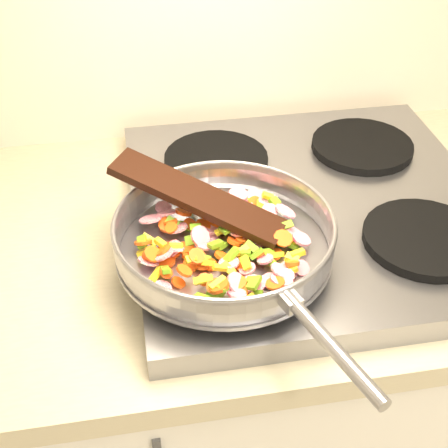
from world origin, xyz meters
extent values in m
cube|color=#939399|center=(-0.70, 1.67, 0.92)|extent=(0.60, 0.60, 0.04)
cylinder|color=black|center=(-0.84, 1.52, 0.95)|extent=(0.19, 0.19, 0.02)
cylinder|color=black|center=(-0.56, 1.52, 0.95)|extent=(0.19, 0.19, 0.02)
cylinder|color=black|center=(-0.84, 1.81, 0.95)|extent=(0.19, 0.19, 0.02)
cylinder|color=black|center=(-0.56, 1.81, 0.95)|extent=(0.19, 0.19, 0.02)
cylinder|color=#9E9EA5|center=(-0.87, 1.54, 0.96)|extent=(0.32, 0.32, 0.01)
torus|color=#9E9EA5|center=(-0.87, 1.54, 0.99)|extent=(0.36, 0.36, 0.05)
torus|color=#9E9EA5|center=(-0.87, 1.54, 1.01)|extent=(0.32, 0.32, 0.01)
cylinder|color=#9E9EA5|center=(-0.79, 1.30, 1.00)|extent=(0.08, 0.19, 0.02)
cube|color=#9E9EA5|center=(-0.82, 1.38, 1.00)|extent=(0.03, 0.04, 0.02)
cube|color=yellow|center=(-0.81, 1.64, 0.97)|extent=(0.01, 0.02, 0.01)
cylinder|color=#E74F12|center=(-0.91, 1.46, 0.98)|extent=(0.02, 0.02, 0.01)
cube|color=#61971A|center=(-0.84, 1.52, 0.98)|extent=(0.02, 0.02, 0.02)
cube|color=#61971A|center=(-0.81, 1.48, 0.97)|extent=(0.02, 0.02, 0.01)
cube|color=#61971A|center=(-0.87, 1.50, 0.98)|extent=(0.03, 0.03, 0.02)
cylinder|color=#E74F12|center=(-0.88, 1.51, 0.97)|extent=(0.03, 0.03, 0.02)
cube|color=yellow|center=(-0.88, 1.48, 0.97)|extent=(0.02, 0.03, 0.01)
cylinder|color=#C2123A|center=(-0.87, 1.49, 0.98)|extent=(0.03, 0.03, 0.01)
cube|color=yellow|center=(-0.82, 1.56, 0.99)|extent=(0.01, 0.02, 0.01)
cylinder|color=#E74F12|center=(-0.79, 1.47, 0.98)|extent=(0.03, 0.03, 0.02)
cylinder|color=#E74F12|center=(-0.84, 1.54, 0.98)|extent=(0.03, 0.03, 0.00)
cube|color=yellow|center=(-0.78, 1.49, 0.97)|extent=(0.03, 0.02, 0.02)
cube|color=yellow|center=(-0.83, 1.58, 0.99)|extent=(0.02, 0.01, 0.02)
cylinder|color=#E74F12|center=(-0.90, 1.58, 0.98)|extent=(0.03, 0.03, 0.01)
cylinder|color=#C2123A|center=(-0.79, 1.59, 0.98)|extent=(0.03, 0.03, 0.01)
cylinder|color=#C2123A|center=(-0.95, 1.63, 0.98)|extent=(0.03, 0.03, 0.01)
cube|color=yellow|center=(-0.82, 1.57, 0.98)|extent=(0.02, 0.01, 0.02)
cylinder|color=#E74F12|center=(-0.98, 1.53, 0.97)|extent=(0.03, 0.03, 0.02)
cube|color=yellow|center=(-0.79, 1.47, 0.98)|extent=(0.02, 0.02, 0.01)
cylinder|color=#E74F12|center=(-0.94, 1.59, 0.98)|extent=(0.02, 0.03, 0.01)
cube|color=yellow|center=(-0.98, 1.49, 0.97)|extent=(0.03, 0.03, 0.02)
cylinder|color=#E74F12|center=(-0.90, 1.50, 0.97)|extent=(0.02, 0.02, 0.02)
cylinder|color=#C2123A|center=(-0.77, 1.59, 0.98)|extent=(0.05, 0.05, 0.03)
cylinder|color=#E74F12|center=(-0.87, 1.43, 0.97)|extent=(0.03, 0.03, 0.02)
cube|color=yellow|center=(-0.98, 1.56, 0.98)|extent=(0.02, 0.02, 0.02)
cylinder|color=#C2123A|center=(-0.82, 1.49, 0.98)|extent=(0.03, 0.03, 0.01)
cylinder|color=#E74F12|center=(-0.80, 1.63, 0.97)|extent=(0.04, 0.03, 0.02)
cube|color=#61971A|center=(-0.94, 1.60, 0.98)|extent=(0.02, 0.02, 0.02)
cylinder|color=#E74F12|center=(-0.85, 1.58, 0.98)|extent=(0.03, 0.03, 0.02)
cube|color=yellow|center=(-0.77, 1.49, 0.98)|extent=(0.02, 0.02, 0.01)
cylinder|color=#C2123A|center=(-0.83, 1.64, 0.98)|extent=(0.05, 0.05, 0.01)
cylinder|color=#C2123A|center=(-0.91, 1.54, 0.99)|extent=(0.04, 0.03, 0.04)
cylinder|color=#C2123A|center=(-0.87, 1.43, 0.97)|extent=(0.04, 0.03, 0.02)
cube|color=yellow|center=(-0.99, 1.55, 0.97)|extent=(0.02, 0.01, 0.02)
cylinder|color=#C2123A|center=(-0.97, 1.47, 0.97)|extent=(0.03, 0.03, 0.01)
cylinder|color=#E74F12|center=(-0.95, 1.53, 0.97)|extent=(0.03, 0.03, 0.01)
cube|color=yellow|center=(-0.87, 1.62, 0.97)|extent=(0.02, 0.02, 0.02)
cube|color=#61971A|center=(-0.88, 1.53, 0.97)|extent=(0.03, 0.03, 0.02)
cube|color=#61971A|center=(-0.92, 1.43, 0.97)|extent=(0.02, 0.02, 0.01)
cylinder|color=#C2123A|center=(-0.90, 1.54, 0.98)|extent=(0.03, 0.04, 0.01)
cylinder|color=#E74F12|center=(-0.94, 1.48, 0.99)|extent=(0.02, 0.03, 0.02)
cube|color=yellow|center=(-0.78, 1.49, 0.97)|extent=(0.02, 0.02, 0.01)
cube|color=#61971A|center=(-0.78, 1.55, 0.98)|extent=(0.02, 0.01, 0.01)
cube|color=#61971A|center=(-0.83, 1.50, 0.98)|extent=(0.02, 0.02, 0.02)
cylinder|color=#C2123A|center=(-0.79, 1.47, 0.97)|extent=(0.04, 0.04, 0.02)
cylinder|color=#E74F12|center=(-0.86, 1.54, 0.97)|extent=(0.03, 0.03, 0.02)
cylinder|color=#C2123A|center=(-0.85, 1.45, 0.97)|extent=(0.04, 0.04, 0.01)
cylinder|color=#E74F12|center=(-0.99, 1.55, 0.98)|extent=(0.03, 0.03, 0.02)
cube|color=#61971A|center=(-0.84, 1.61, 0.97)|extent=(0.01, 0.02, 0.01)
cube|color=yellow|center=(-0.95, 1.53, 0.99)|extent=(0.02, 0.01, 0.01)
cylinder|color=#E74F12|center=(-0.87, 1.58, 0.97)|extent=(0.03, 0.03, 0.01)
cylinder|color=#E74F12|center=(-0.92, 1.61, 0.98)|extent=(0.04, 0.04, 0.02)
cube|color=#61971A|center=(-0.89, 1.53, 0.98)|extent=(0.02, 0.02, 0.01)
cylinder|color=#C2123A|center=(-0.94, 1.58, 0.98)|extent=(0.05, 0.04, 0.02)
cube|color=#61971A|center=(-0.91, 1.66, 0.97)|extent=(0.02, 0.02, 0.02)
cube|color=#61971A|center=(-0.78, 1.61, 0.98)|extent=(0.02, 0.02, 0.01)
cube|color=#61971A|center=(-0.77, 1.52, 0.97)|extent=(0.02, 0.02, 0.01)
cylinder|color=#C2123A|center=(-0.82, 1.45, 0.97)|extent=(0.03, 0.03, 0.01)
cylinder|color=#C2123A|center=(-0.87, 1.45, 0.98)|extent=(0.03, 0.04, 0.03)
cylinder|color=#E74F12|center=(-0.87, 1.45, 0.98)|extent=(0.03, 0.03, 0.01)
cube|color=yellow|center=(-0.78, 1.53, 0.97)|extent=(0.03, 0.02, 0.01)
cylinder|color=#C2123A|center=(-0.84, 1.61, 0.98)|extent=(0.03, 0.04, 0.02)
cylinder|color=#E74F12|center=(-0.92, 1.51, 0.97)|extent=(0.03, 0.03, 0.02)
cylinder|color=#C2123A|center=(-0.81, 1.45, 0.97)|extent=(0.03, 0.03, 0.02)
cylinder|color=#C2123A|center=(-0.76, 1.52, 0.98)|extent=(0.04, 0.04, 0.02)
cube|color=yellow|center=(-0.91, 1.46, 0.98)|extent=(0.03, 0.02, 0.02)
cylinder|color=#E74F12|center=(-0.90, 1.44, 0.99)|extent=(0.04, 0.04, 0.02)
cube|color=yellow|center=(-0.85, 1.51, 0.98)|extent=(0.02, 0.02, 0.02)
cylinder|color=#C2123A|center=(-0.81, 1.60, 0.98)|extent=(0.04, 0.04, 0.02)
cylinder|color=#C2123A|center=(-0.81, 1.46, 0.98)|extent=(0.03, 0.04, 0.02)
cylinder|color=#E74F12|center=(-0.79, 1.55, 0.97)|extent=(0.03, 0.03, 0.02)
cylinder|color=#E74F12|center=(-0.95, 1.47, 0.97)|extent=(0.02, 0.03, 0.02)
cube|color=#61971A|center=(-0.90, 1.44, 0.97)|extent=(0.03, 0.03, 0.01)
cube|color=#61971A|center=(-0.83, 1.61, 0.98)|extent=(0.01, 0.02, 0.01)
cube|color=#61971A|center=(-0.82, 1.57, 0.98)|extent=(0.02, 0.02, 0.01)
cylinder|color=#E74F12|center=(-0.95, 1.59, 0.98)|extent=(0.04, 0.04, 0.02)
cube|color=yellow|center=(-0.79, 1.62, 0.99)|extent=(0.02, 0.01, 0.02)
cylinder|color=#C2123A|center=(-0.82, 1.62, 0.97)|extent=(0.04, 0.04, 0.01)
cylinder|color=#E74F12|center=(-0.92, 1.60, 0.97)|extent=(0.03, 0.03, 0.02)
cube|color=yellow|center=(-0.80, 1.50, 0.97)|extent=(0.03, 0.02, 0.02)
cylinder|color=#E74F12|center=(-0.83, 1.50, 0.98)|extent=(0.03, 0.03, 0.02)
cylinder|color=#C2123A|center=(-0.80, 1.45, 0.98)|extent=(0.03, 0.03, 0.02)
cylinder|color=#E74F12|center=(-0.82, 1.43, 0.98)|extent=(0.04, 0.04, 0.01)
cube|color=#61971A|center=(-0.99, 1.55, 0.98)|extent=(0.02, 0.02, 0.01)
cube|color=yellow|center=(-0.96, 1.54, 0.99)|extent=(0.02, 0.02, 0.01)
cylinder|color=#C2123A|center=(-0.77, 1.47, 0.97)|extent=(0.04, 0.03, 0.02)
cylinder|color=#C2123A|center=(-0.95, 1.53, 0.98)|extent=(0.04, 0.04, 0.02)
cube|color=yellow|center=(-0.85, 1.48, 0.98)|extent=(0.02, 0.02, 0.02)
cylinder|color=#C2123A|center=(-0.98, 1.52, 0.97)|extent=(0.04, 0.04, 0.02)
cylinder|color=#E74F12|center=(-0.90, 1.63, 0.98)|extent=(0.02, 0.02, 0.02)
cube|color=#61971A|center=(-0.80, 1.62, 0.98)|extent=(0.02, 0.03, 0.01)
cylinder|color=#C2123A|center=(-0.79, 1.62, 0.98)|extent=(0.04, 0.03, 0.03)
cube|color=yellow|center=(-0.79, 1.54, 0.98)|extent=(0.02, 0.01, 0.01)
cube|color=#61971A|center=(-0.88, 1.62, 0.97)|extent=(0.01, 0.02, 0.01)
cube|color=#61971A|center=(-0.85, 1.43, 0.97)|extent=(0.02, 0.02, 0.02)
cube|color=#61971A|center=(-0.92, 1.56, 0.97)|extent=(0.01, 0.02, 0.02)
cylinder|color=#E74F12|center=(-0.79, 1.52, 0.99)|extent=(0.04, 0.04, 0.02)
cylinder|color=#E74F12|center=(-0.92, 1.52, 0.96)|extent=(0.03, 0.03, 0.02)
cube|color=#61971A|center=(-0.92, 1.63, 0.98)|extent=(0.02, 0.02, 0.02)
cube|color=yellow|center=(-0.92, 1.50, 0.98)|extent=(0.02, 0.03, 0.01)
cylinder|color=#E74F12|center=(-0.91, 1.50, 0.97)|extent=(0.03, 0.03, 0.01)
cylinder|color=#E74F12|center=(-0.85, 1.64, 0.97)|extent=(0.02, 0.02, 0.02)
cylinder|color=#C2123A|center=(-0.95, 1.54, 0.98)|extent=(0.04, 0.04, 0.03)
cylinder|color=#E74F12|center=(-0.95, 1.58, 0.98)|extent=(0.03, 0.03, 0.01)
cube|color=#61971A|center=(-0.85, 1.43, 0.98)|extent=(0.02, 0.02, 0.01)
cube|color=#61971A|center=(-0.87, 1.55, 0.99)|extent=(0.02, 0.02, 0.01)
cylinder|color=#C2123A|center=(-0.81, 1.44, 0.98)|extent=(0.05, 0.05, 0.01)
cube|color=#61971A|center=(-0.81, 1.57, 0.98)|extent=(0.02, 0.02, 0.01)
cube|color=yellow|center=(-0.86, 1.42, 0.97)|extent=(0.02, 0.02, 0.01)
cube|color=#61971A|center=(-0.84, 1.51, 0.98)|extent=(0.02, 0.03, 0.01)
cube|color=#61971A|center=(-0.80, 1.58, 0.98)|extent=(0.02, 0.02, 0.01)
cylinder|color=#E74F12|center=(-0.80, 1.51, 0.97)|extent=(0.04, 0.04, 0.02)
cube|color=#61971A|center=(-0.96, 1.49, 0.98)|extent=(0.01, 0.02, 0.02)
cube|color=#61971A|center=(-0.79, 1.54, 0.97)|extent=(0.02, 0.03, 0.01)
cube|color=#61971A|center=(-0.83, 1.54, 0.97)|extent=(0.02, 0.02, 0.02)
cube|color=yellow|center=(-0.92, 1.50, 0.98)|extent=(0.03, 0.02, 0.01)
cylinder|color=#E74F12|center=(-0.96, 1.49, 0.98)|extent=(0.03, 0.03, 0.01)
cylinder|color=#E74F12|center=(-0.81, 1.54, 0.98)|extent=(0.03, 0.04, 0.02)
cube|color=#61971A|center=(-0.85, 1.45, 0.98)|extent=(0.02, 0.02, 0.01)
cube|color=yellow|center=(-0.89, 1.47, 0.99)|extent=(0.02, 0.01, 0.02)
cube|color=yellow|center=(-0.90, 1.49, 0.98)|extent=(0.02, 0.02, 0.01)
cylinder|color=#E74F12|center=(-0.96, 1.52, 0.97)|extent=(0.04, 0.04, 0.01)
cube|color=yellow|center=(-0.91, 1.52, 0.97)|extent=(0.02, 0.02, 0.02)
cube|color=yellow|center=(-0.87, 1.56, 0.98)|extent=(0.03, 0.01, 0.02)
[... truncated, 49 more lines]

